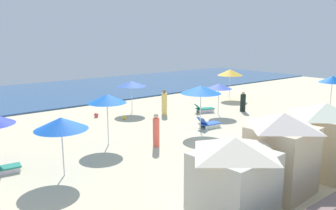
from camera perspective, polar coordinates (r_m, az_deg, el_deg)
name	(u,v)px	position (r m, az deg, el deg)	size (l,w,h in m)	color
ground_plane	(252,151)	(17.05, 13.87, -7.55)	(60.00, 60.00, 0.00)	beige
ocean	(67,91)	(35.13, -16.47, 2.23)	(60.00, 14.98, 0.12)	#2F5483
cabana_0	(234,178)	(10.58, 10.92, -11.82)	(2.56, 2.39, 2.58)	beige
cabana_1	(282,152)	(12.64, 18.45, -7.48)	(2.37, 2.29, 2.90)	beige
cabana_2	(323,137)	(15.02, 24.50, -4.96)	(2.49, 2.56, 2.88)	beige
umbrella_0	(333,79)	(26.29, 25.78, 3.89)	(1.83, 1.83, 2.72)	silver
umbrella_1	(230,72)	(30.29, 10.33, 5.38)	(2.19, 2.19, 2.57)	silver
umbrella_2	(201,89)	(19.54, 5.51, 2.60)	(2.32, 2.32, 2.68)	silver
lounge_chair_2_0	(208,123)	(20.77, 6.77, -3.06)	(1.49, 0.80, 0.71)	silver
umbrella_3	(132,84)	(24.54, -6.11, 3.57)	(2.06, 2.06, 2.29)	silver
umbrella_4	(219,86)	(23.96, 8.49, 3.12)	(1.83, 1.83, 2.19)	silver
lounge_chair_4_0	(204,109)	(24.82, 6.02, -0.63)	(1.52, 1.06, 0.63)	silver
umbrella_5	(61,123)	(13.84, -17.43, -2.97)	(2.08, 2.08, 2.39)	silver
umbrella_6	(107,99)	(17.26, -10.16, 1.06)	(1.95, 1.95, 2.61)	silver
lounge_chair_7_0	(2,167)	(15.53, -25.98, -9.36)	(1.36, 0.69, 0.72)	silver
beachgoer_0	(243,102)	(25.50, 12.41, 0.42)	(0.54, 0.54, 1.47)	black
beachgoer_1	(156,131)	(17.08, -2.00, -4.35)	(0.38, 0.38, 1.70)	#F65D4E
beachgoer_2	(164,103)	(23.96, -0.62, 0.35)	(0.43, 0.43, 1.76)	#F9D36C
beach_ball_0	(124,118)	(22.81, -7.30, -2.09)	(0.26, 0.26, 0.26)	yellow
beach_ball_1	(96,115)	(23.74, -11.90, -1.65)	(0.30, 0.30, 0.30)	#E64141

